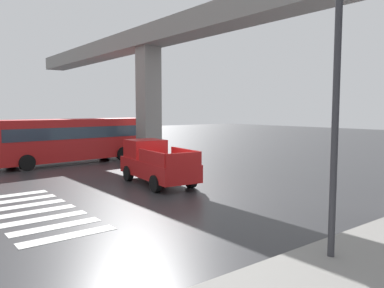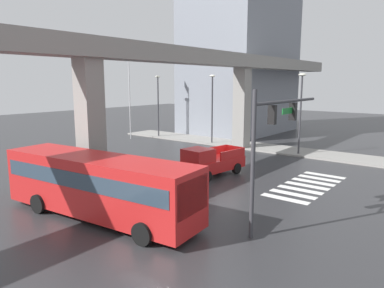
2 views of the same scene
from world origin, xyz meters
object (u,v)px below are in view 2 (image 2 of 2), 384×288
object	(u,v)px
street_lamp_near_corner	(301,104)
street_lamp_mid_block	(212,101)
traffic_signal_mast	(273,130)
flagpole	(130,82)
street_lamp_far_north	(158,99)
city_bus	(98,183)
pickup_truck	(210,162)

from	to	relation	value
street_lamp_near_corner	street_lamp_mid_block	world-z (taller)	same
street_lamp_near_corner	street_lamp_mid_block	bearing A→B (deg)	90.00
traffic_signal_mast	flagpole	bearing A→B (deg)	61.26
street_lamp_far_north	street_lamp_near_corner	bearing A→B (deg)	-90.00
city_bus	street_lamp_near_corner	xyz separation A→B (m)	(20.46, -1.65, 2.83)
flagpole	traffic_signal_mast	bearing A→B (deg)	-118.74
city_bus	traffic_signal_mast	xyz separation A→B (m)	(4.26, -6.90, 2.66)
city_bus	street_lamp_far_north	distance (m)	25.94
street_lamp_near_corner	traffic_signal_mast	bearing A→B (deg)	-162.06
street_lamp_near_corner	flagpole	size ratio (longest dim) A/B	0.64
traffic_signal_mast	pickup_truck	bearing A→B (deg)	53.56
pickup_truck	city_bus	bearing A→B (deg)	-177.93
pickup_truck	traffic_signal_mast	world-z (taller)	traffic_signal_mast
pickup_truck	street_lamp_near_corner	bearing A→B (deg)	-10.42
street_lamp_mid_block	flagpole	bearing A→B (deg)	107.94
city_bus	flagpole	bearing A→B (deg)	44.53
traffic_signal_mast	street_lamp_far_north	size ratio (longest dim) A/B	0.90
city_bus	street_lamp_mid_block	bearing A→B (deg)	21.10
traffic_signal_mast	street_lamp_far_north	distance (m)	27.80
traffic_signal_mast	street_lamp_near_corner	bearing A→B (deg)	17.94
city_bus	street_lamp_mid_block	distance (m)	22.11
city_bus	street_lamp_far_north	size ratio (longest dim) A/B	1.52
traffic_signal_mast	street_lamp_mid_block	world-z (taller)	street_lamp_mid_block
pickup_truck	street_lamp_far_north	size ratio (longest dim) A/B	0.73
pickup_truck	flagpole	distance (m)	19.35
traffic_signal_mast	street_lamp_near_corner	world-z (taller)	street_lamp_near_corner
street_lamp_far_north	flagpole	bearing A→B (deg)	153.76
city_bus	street_lamp_near_corner	bearing A→B (deg)	-4.61
flagpole	street_lamp_far_north	bearing A→B (deg)	-26.24
traffic_signal_mast	flagpole	xyz separation A→B (m)	(13.20, 24.07, 2.06)
city_bus	traffic_signal_mast	size ratio (longest dim) A/B	1.70
pickup_truck	street_lamp_near_corner	xyz separation A→B (m)	(10.86, -2.00, 3.57)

